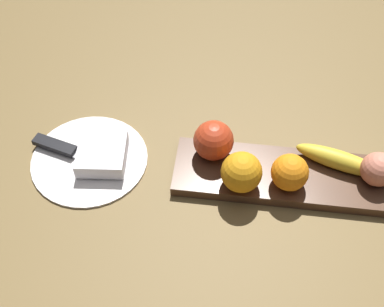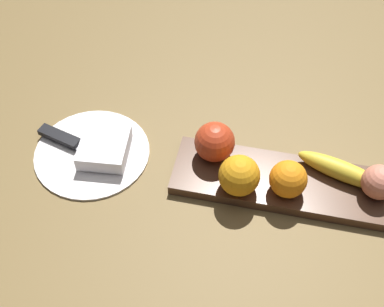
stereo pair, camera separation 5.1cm
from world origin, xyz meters
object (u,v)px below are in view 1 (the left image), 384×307
Objects in this scene: fruit_tray at (299,178)px; peach at (378,169)px; orange_near_apple at (290,171)px; banana at (340,160)px; orange_near_banana at (241,172)px; knife at (62,148)px; apple at (214,141)px; dinner_plate at (89,159)px; folded_napkin at (102,154)px.

peach is at bearing 1.63° from fruit_tray.
orange_near_apple is (-0.02, -0.02, 0.04)m from fruit_tray.
fruit_tray is at bearing -142.05° from banana.
knife is at bearing 171.94° from orange_near_banana.
orange_near_banana is at bearing -49.84° from apple.
orange_near_apple reaches higher than peach.
peach is at bearing 8.94° from orange_near_apple.
dinner_plate is (-0.29, 0.04, -0.05)m from orange_near_banana.
apple is at bearing 169.87° from fruit_tray.
apple is 1.02× the size of orange_near_banana.
banana is 0.19m from orange_near_banana.
orange_near_apple reaches higher than knife.
banana is at bearing -0.51° from apple.
orange_near_apple is 0.69× the size of folded_napkin.
folded_napkin is at bearing -172.02° from apple.
apple reaches higher than orange_near_apple.
orange_near_banana reaches higher than folded_napkin.
dinner_plate is at bearing -180.00° from fruit_tray.
fruit_tray is at bearing -10.13° from apple.
orange_near_apple is 0.38× the size of knife.
orange_near_banana is (-0.18, -0.06, 0.02)m from banana.
orange_near_banana reaches higher than peach.
apple is 1.12× the size of orange_near_apple.
orange_near_banana is 0.76× the size of folded_napkin.
banana is 2.24× the size of orange_near_banana.
knife is (-0.46, 0.01, 0.00)m from fruit_tray.
orange_near_apple reaches higher than folded_napkin.
knife is (-0.35, 0.05, -0.04)m from orange_near_banana.
apple reaches higher than orange_near_banana.
fruit_tray is 6.90× the size of orange_near_apple.
fruit_tray is 6.27× the size of orange_near_banana.
peach reaches higher than dinner_plate.
banana reaches higher than dinner_plate.
orange_near_apple is 0.09m from orange_near_banana.
apple reaches higher than banana.
fruit_tray is 4.76× the size of folded_napkin.
apple is 0.46× the size of banana.
fruit_tray is 2.06× the size of dinner_plate.
folded_napkin is (-0.37, 0.00, 0.01)m from fruit_tray.
apple is (-0.16, 0.03, 0.05)m from fruit_tray.
folded_napkin is (-0.51, -0.00, -0.03)m from peach.
orange_near_banana is (0.06, -0.07, -0.00)m from apple.
knife is (-0.09, 0.01, -0.01)m from folded_napkin.
knife is at bearing 171.69° from folded_napkin.
peach is (0.06, -0.02, 0.01)m from banana.
apple reaches higher than peach.
banana is 0.11m from orange_near_apple.
orange_near_apple reaches higher than dinner_plate.
apple is at bearing 7.05° from dinner_plate.
peach is 0.28× the size of dinner_plate.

